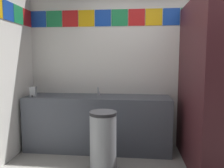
% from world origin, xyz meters
% --- Properties ---
extents(wall_back, '(4.34, 0.09, 2.81)m').
position_xyz_m(wall_back, '(-0.00, 1.53, 1.41)').
color(wall_back, white).
rests_on(wall_back, ground_plane).
extents(vanity_counter, '(2.24, 0.56, 0.85)m').
position_xyz_m(vanity_counter, '(-1.00, 1.21, 0.43)').
color(vanity_counter, '#4C515B').
rests_on(vanity_counter, ground_plane).
extents(faucet_center, '(0.04, 0.10, 0.14)m').
position_xyz_m(faucet_center, '(-1.00, 1.30, 0.91)').
color(faucet_center, silver).
rests_on(faucet_center, vanity_counter).
extents(soap_dispenser, '(0.09, 0.09, 0.16)m').
position_xyz_m(soap_dispenser, '(-1.97, 1.05, 0.93)').
color(soap_dispenser, gray).
rests_on(soap_dispenser, vanity_counter).
extents(stall_divider, '(0.92, 1.36, 2.19)m').
position_xyz_m(stall_divider, '(0.46, 0.56, 1.10)').
color(stall_divider, '#471E23').
rests_on(stall_divider, ground_plane).
extents(trash_bin, '(0.35, 0.35, 0.77)m').
position_xyz_m(trash_bin, '(-0.82, 0.58, 0.38)').
color(trash_bin, '#999EA3').
rests_on(trash_bin, ground_plane).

